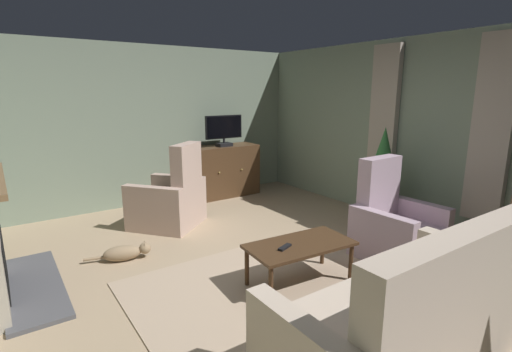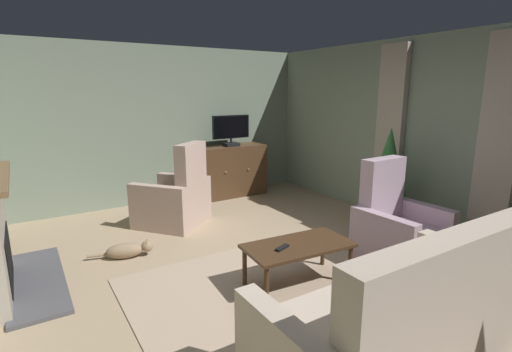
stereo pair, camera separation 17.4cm
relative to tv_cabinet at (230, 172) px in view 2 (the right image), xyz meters
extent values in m
cube|color=tan|center=(-1.19, -2.97, -0.46)|extent=(5.94, 7.14, 0.04)
cube|color=gray|center=(-1.19, 0.35, 0.87)|extent=(5.94, 0.10, 2.61)
cube|color=gray|center=(1.54, -2.97, 0.87)|extent=(0.10, 7.14, 2.61)
cube|color=#B2A393|center=(1.43, -3.81, 1.00)|extent=(0.10, 0.44, 2.19)
cube|color=#B2A393|center=(1.43, -2.31, 1.00)|extent=(0.10, 0.44, 2.19)
cube|color=tan|center=(-1.23, -3.05, -0.43)|extent=(2.74, 1.70, 0.01)
cube|color=#4C4C51|center=(-3.21, -1.86, -0.42)|extent=(0.50, 1.58, 0.04)
cube|color=black|center=(-3.45, -1.86, -0.12)|extent=(0.10, 0.77, 0.52)
cube|color=#352315|center=(0.00, 0.00, -0.41)|extent=(1.22, 0.45, 0.06)
cube|color=#4C331E|center=(0.00, 0.00, 0.02)|extent=(1.28, 0.51, 0.92)
sphere|color=tan|center=(-0.23, -0.27, 0.07)|extent=(0.03, 0.03, 0.03)
sphere|color=tan|center=(0.23, -0.27, 0.07)|extent=(0.03, 0.03, 0.03)
cube|color=black|center=(0.00, -0.05, 0.51)|extent=(0.26, 0.20, 0.06)
cylinder|color=black|center=(0.00, -0.05, 0.58)|extent=(0.04, 0.04, 0.08)
cube|color=black|center=(0.00, -0.05, 0.82)|extent=(0.71, 0.05, 0.41)
cube|color=black|center=(0.00, -0.08, 0.82)|extent=(0.67, 0.01, 0.37)
cube|color=#422B19|center=(-1.01, -3.27, -0.02)|extent=(1.09, 0.62, 0.03)
cylinder|color=#422B19|center=(-0.52, -3.09, -0.24)|extent=(0.04, 0.04, 0.40)
cylinder|color=#422B19|center=(-1.47, -3.01, -0.24)|extent=(0.04, 0.04, 0.40)
cylinder|color=#422B19|center=(-0.56, -3.53, -0.24)|extent=(0.04, 0.04, 0.40)
cylinder|color=#422B19|center=(-1.51, -3.45, -0.24)|extent=(0.04, 0.04, 0.40)
cube|color=black|center=(-1.21, -3.28, 0.00)|extent=(0.18, 0.10, 0.02)
cube|color=#C6B29E|center=(-1.11, -4.47, -0.23)|extent=(1.75, 0.92, 0.42)
cube|color=#C6B29E|center=(-1.11, -4.83, 0.30)|extent=(1.75, 0.20, 0.65)
cube|color=#C6B29E|center=(-0.16, -4.47, -0.12)|extent=(0.15, 0.92, 0.64)
cube|color=slate|center=(-1.05, -4.61, 0.10)|extent=(0.37, 0.17, 0.36)
cube|color=#BC9E8E|center=(-1.45, -0.91, -0.21)|extent=(0.98, 1.03, 0.45)
cube|color=#BC9E8E|center=(-1.24, -1.17, 0.38)|extent=(0.57, 0.50, 0.74)
cube|color=#BC9E8E|center=(-1.72, -1.13, -0.11)|extent=(0.63, 0.74, 0.65)
cube|color=#BC9E8E|center=(-1.17, -0.68, -0.11)|extent=(0.63, 0.74, 0.65)
cube|color=#AD93A3|center=(0.33, -3.46, -0.23)|extent=(0.62, 0.83, 0.41)
cube|color=#AD93A3|center=(0.31, -3.14, 0.33)|extent=(0.59, 0.20, 0.72)
cube|color=#AD93A3|center=(0.68, -3.44, -0.13)|extent=(0.16, 0.81, 0.61)
cube|color=#AD93A3|center=(-0.03, -3.47, -0.13)|extent=(0.16, 0.81, 0.61)
cylinder|color=brown|center=(0.66, -4.43, -0.23)|extent=(0.04, 0.04, 0.41)
cylinder|color=beige|center=(0.98, -2.69, -0.25)|extent=(0.40, 0.40, 0.37)
cone|color=#2D6B33|center=(0.98, -2.69, 0.45)|extent=(0.56, 0.56, 1.04)
ellipsoid|color=#937A5B|center=(-2.32, -1.73, -0.35)|extent=(0.44, 0.28, 0.18)
sphere|color=#937A5B|center=(-2.08, -1.80, -0.32)|extent=(0.13, 0.13, 0.13)
cone|color=#937A5B|center=(-2.07, -1.77, -0.26)|extent=(0.04, 0.04, 0.04)
cone|color=#937A5B|center=(-2.09, -1.84, -0.26)|extent=(0.04, 0.04, 0.04)
cylinder|color=#937A5B|center=(-2.60, -1.61, -0.38)|extent=(0.22, 0.09, 0.04)
camera|label=1|loc=(-3.34, -5.87, 1.45)|focal=26.55mm
camera|label=2|loc=(-3.19, -5.96, 1.45)|focal=26.55mm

